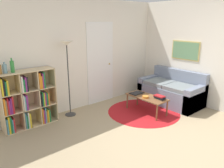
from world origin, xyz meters
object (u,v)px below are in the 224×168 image
Objects in this scene: laptop at (137,93)px; bottle_middle at (5,69)px; coffee_table at (147,98)px; bottle_right at (12,67)px; bookshelf at (27,100)px; bowl at (146,97)px; couch at (172,92)px; floor_lamp at (67,53)px; bottle_left at (0,69)px.

laptop is 2.92m from bottle_middle.
coffee_table is 2.93m from bottle_right.
bottle_middle is at bearing 157.76° from coffee_table.
bottle_right reaches higher than bookshelf.
coffee_table is at bearing 25.84° from bowl.
couch is 1.58× the size of coffee_table.
bookshelf reaches higher than bowl.
bottle_middle is (-2.60, 1.15, 0.83)m from bowl.
bottle_right is at bearing -15.32° from bottle_middle.
floor_lamp is 2.07m from coffee_table.
couch is at bearing -16.70° from bottle_right.
bowl is 0.69× the size of bottle_left.
floor_lamp is 6.21× the size of bottle_right.
bottle_middle is (-3.70, 1.11, 0.95)m from couch.
laptop is (-1.02, 0.31, 0.10)m from couch.
laptop is 2.81m from bottle_right.
bookshelf is 2.62m from coffee_table.
floor_lamp is at bearing -1.98° from bottle_right.
floor_lamp is 2.00m from bowl.
bottle_middle is at bearing 13.91° from bottle_left.
floor_lamp reaches higher than bottle_middle.
bottle_right is (-3.58, 1.07, 0.98)m from couch.
coffee_table is 3.12m from bottle_left.
bottle_left is (-1.34, 0.05, -0.17)m from floor_lamp.
laptop is 2.18× the size of bowl.
bottle_right is (0.12, -0.03, 0.03)m from bottle_middle.
bookshelf reaches higher than couch.
bowl is at bearing -23.83° from bottle_middle.
bowl is at bearing -22.70° from bottle_left.
floor_lamp is at bearing 144.57° from coffee_table.
bottle_left is at bearing 157.30° from bowl.
bottle_middle is 0.76× the size of bottle_right.
floor_lamp is 11.47× the size of bowl.
floor_lamp is at bearing -3.35° from bottle_middle.
bottle_left reaches higher than bottle_middle.
bookshelf is at bearing 8.23° from bottle_right.
bottle_right is at bearing 163.40° from laptop.
floor_lamp reaches higher than bookshelf.
bottle_left is at bearing 164.40° from laptop.
bookshelf is 0.81m from bottle_left.
couch is 7.59× the size of bottle_middle.
floor_lamp is 1.07× the size of couch.
laptop is 0.36m from bowl.
bottle_middle reaches higher than bowl.
floor_lamp is at bearing 153.20° from laptop.
bookshelf is at bearing 155.23° from coffee_table.
bookshelf is 5.48× the size of bottle_left.
bookshelf is 5.62× the size of bottle_middle.
bowl is (-0.10, -0.05, 0.07)m from coffee_table.
bowl is (-0.08, -0.35, 0.01)m from laptop.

